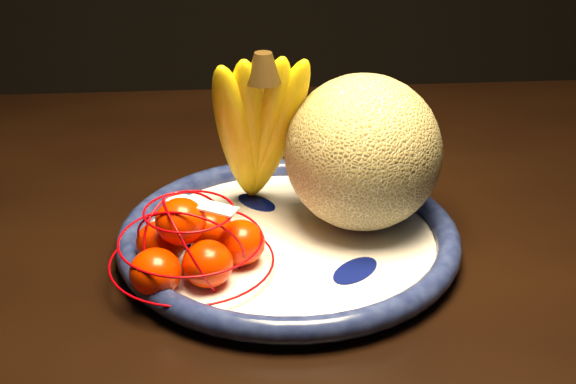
{
  "coord_description": "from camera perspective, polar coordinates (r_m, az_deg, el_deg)",
  "views": [
    {
      "loc": [
        -0.24,
        -0.87,
        1.23
      ],
      "look_at": [
        -0.17,
        -0.06,
        0.83
      ],
      "focal_mm": 50.0,
      "sensor_mm": 36.0,
      "label": 1
    }
  ],
  "objects": [
    {
      "name": "cantaloupe",
      "position": [
        0.92,
        5.35,
        2.82
      ],
      "size": [
        0.18,
        0.18,
        0.18
      ],
      "primitive_type": "sphere",
      "color": "olive",
      "rests_on": "fruit_bowl"
    },
    {
      "name": "dining_table",
      "position": [
        1.09,
        7.06,
        -4.44
      ],
      "size": [
        1.53,
        0.92,
        0.76
      ],
      "rotation": [
        0.0,
        0.0,
        -0.01
      ],
      "color": "black",
      "rests_on": "ground"
    },
    {
      "name": "banana_bunch",
      "position": [
        0.94,
        -2.23,
        4.9
      ],
      "size": [
        0.15,
        0.14,
        0.23
      ],
      "rotation": [
        0.0,
        0.0,
        0.16
      ],
      "color": "yellow",
      "rests_on": "fruit_bowl"
    },
    {
      "name": "mandarin_bag",
      "position": [
        0.85,
        -6.82,
        -3.78
      ],
      "size": [
        0.23,
        0.23,
        0.11
      ],
      "rotation": [
        0.0,
        0.0,
        0.4
      ],
      "color": "#FF2600",
      "rests_on": "fruit_bowl"
    },
    {
      "name": "fruit_bowl",
      "position": [
        0.92,
        0.05,
        -3.33
      ],
      "size": [
        0.39,
        0.39,
        0.03
      ],
      "rotation": [
        0.0,
        0.0,
        0.18
      ],
      "color": "white",
      "rests_on": "dining_table"
    },
    {
      "name": "price_tag",
      "position": [
        0.83,
        -6.09,
        -0.91
      ],
      "size": [
        0.08,
        0.05,
        0.01
      ],
      "primitive_type": "cube",
      "rotation": [
        -0.14,
        0.1,
        -0.38
      ],
      "color": "white",
      "rests_on": "mandarin_bag"
    }
  ]
}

